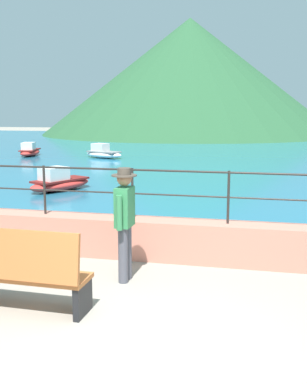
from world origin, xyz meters
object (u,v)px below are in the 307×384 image
Objects in this scene: bench_main at (22,271)px; boat_0 at (30,151)px; person_walking at (125,219)px; boat_3 at (59,182)px; boat_2 at (103,153)px.

boat_0 is (-9.59, 18.61, -0.23)m from bench_main.
boat_3 is at bearing 121.06° from person_walking.
person_walking is at bearing 54.71° from bench_main.
person_walking is (0.98, 1.38, 0.42)m from bench_main.
boat_0 is 4.38m from boat_2.
boat_2 is at bearing -2.31° from boat_0.
bench_main is 0.70× the size of boat_0.
bench_main is at bearing -74.19° from boat_2.
person_walking is 0.71× the size of boat_2.
bench_main is 9.05m from boat_3.
bench_main is at bearing -68.80° from boat_3.
boat_0 and boat_3 have the same top height.
boat_0 is at bearing 117.27° from bench_main.
boat_3 is (-3.27, 8.44, -0.23)m from bench_main.
bench_main is 0.69× the size of boat_2.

